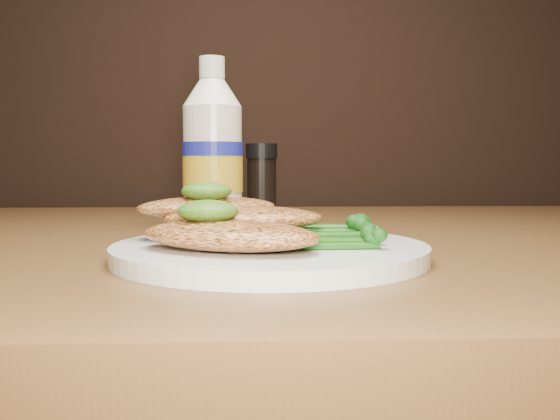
{
  "coord_description": "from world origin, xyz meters",
  "views": [
    {
      "loc": [
        -0.05,
        0.38,
        0.83
      ],
      "look_at": [
        -0.02,
        0.89,
        0.79
      ],
      "focal_mm": 40.46,
      "sensor_mm": 36.0,
      "label": 1
    }
  ],
  "objects": [
    {
      "name": "chicken_front",
      "position": [
        -0.06,
        0.84,
        0.77
      ],
      "size": [
        0.16,
        0.13,
        0.02
      ],
      "primitive_type": "ellipsoid",
      "rotation": [
        0.0,
        0.0,
        -0.42
      ],
      "color": "#CC7E41",
      "rests_on": "plate"
    },
    {
      "name": "chicken_back",
      "position": [
        -0.09,
        0.92,
        0.79
      ],
      "size": [
        0.13,
        0.09,
        0.02
      ],
      "primitive_type": "ellipsoid",
      "rotation": [
        0.0,
        0.0,
        0.26
      ],
      "color": "#CC7E41",
      "rests_on": "plate"
    },
    {
      "name": "broccolini_bundle",
      "position": [
        0.01,
        0.88,
        0.77
      ],
      "size": [
        0.14,
        0.12,
        0.02
      ],
      "primitive_type": null,
      "rotation": [
        0.0,
        0.0,
        -0.35
      ],
      "color": "#1B5011",
      "rests_on": "plate"
    },
    {
      "name": "plate",
      "position": [
        -0.03,
        0.88,
        0.76
      ],
      "size": [
        0.25,
        0.25,
        0.01
      ],
      "primitive_type": "cylinder",
      "color": "white",
      "rests_on": "dining_table"
    },
    {
      "name": "pesto_back",
      "position": [
        -0.09,
        0.91,
        0.8
      ],
      "size": [
        0.05,
        0.04,
        0.02
      ],
      "primitive_type": "ellipsoid",
      "rotation": [
        0.0,
        0.0,
        -0.12
      ],
      "color": "#143508",
      "rests_on": "chicken_back"
    },
    {
      "name": "pesto_front",
      "position": [
        -0.08,
        0.85,
        0.79
      ],
      "size": [
        0.06,
        0.05,
        0.02
      ],
      "primitive_type": "ellipsoid",
      "rotation": [
        0.0,
        0.0,
        -0.29
      ],
      "color": "#143508",
      "rests_on": "chicken_front"
    },
    {
      "name": "mayo_bottle",
      "position": [
        -0.09,
        1.11,
        0.85
      ],
      "size": [
        0.08,
        0.08,
        0.2
      ],
      "primitive_type": null,
      "rotation": [
        0.0,
        0.0,
        0.19
      ],
      "color": "white",
      "rests_on": "dining_table"
    },
    {
      "name": "pepper_grinder",
      "position": [
        -0.03,
        1.21,
        0.8
      ],
      "size": [
        0.05,
        0.05,
        0.1
      ],
      "primitive_type": null,
      "rotation": [
        0.0,
        0.0,
        0.11
      ],
      "color": "black",
      "rests_on": "dining_table"
    },
    {
      "name": "chicken_mid",
      "position": [
        -0.06,
        0.89,
        0.78
      ],
      "size": [
        0.14,
        0.07,
        0.02
      ],
      "primitive_type": "ellipsoid",
      "rotation": [
        0.0,
        0.0,
        -0.04
      ],
      "color": "#CC7E41",
      "rests_on": "plate"
    }
  ]
}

